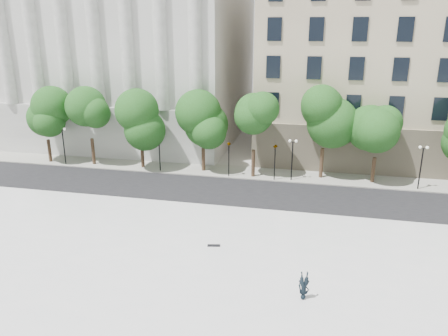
{
  "coord_description": "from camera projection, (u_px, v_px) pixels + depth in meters",
  "views": [
    {
      "loc": [
        8.68,
        -18.53,
        14.54
      ],
      "look_at": [
        2.45,
        10.0,
        5.06
      ],
      "focal_mm": 35.0,
      "sensor_mm": 36.0,
      "label": 1
    }
  ],
  "objects": [
    {
      "name": "plaza",
      "position": [
        159.0,
        277.0,
        26.19
      ],
      "size": [
        44.0,
        22.0,
        0.45
      ],
      "primitive_type": "cube",
      "color": "white",
      "rests_on": "ground"
    },
    {
      "name": "street_trees",
      "position": [
        232.0,
        125.0,
        43.64
      ],
      "size": [
        46.77,
        5.19,
        7.95
      ],
      "color": "#382619",
      "rests_on": "ground"
    },
    {
      "name": "person_lying",
      "position": [
        303.0,
        295.0,
        23.65
      ],
      "size": [
        0.81,
        1.71,
        0.45
      ],
      "primitive_type": "imported",
      "rotation": [
        -1.54,
        0.0,
        0.14
      ],
      "color": "black",
      "rests_on": "plaza"
    },
    {
      "name": "skateboard",
      "position": [
        214.0,
        245.0,
        29.39
      ],
      "size": [
        0.88,
        0.38,
        0.09
      ],
      "primitive_type": "cube",
      "rotation": [
        0.0,
        0.0,
        0.2
      ],
      "color": "black",
      "rests_on": "plaza"
    },
    {
      "name": "traffic_light_west",
      "position": [
        229.0,
        142.0,
        43.01
      ],
      "size": [
        0.69,
        1.73,
        4.18
      ],
      "color": "black",
      "rests_on": "ground"
    },
    {
      "name": "traffic_light_east",
      "position": [
        275.0,
        144.0,
        42.07
      ],
      "size": [
        0.54,
        1.8,
        4.22
      ],
      "color": "black",
      "rests_on": "ground"
    },
    {
      "name": "ground",
      "position": [
        140.0,
        310.0,
        23.47
      ],
      "size": [
        160.0,
        160.0,
        0.0
      ],
      "primitive_type": "plane",
      "color": "#B2B0A8",
      "rests_on": "ground"
    },
    {
      "name": "building_east",
      "position": [
        419.0,
        56.0,
        52.13
      ],
      "size": [
        36.0,
        26.15,
        23.0
      ],
      "color": "beige",
      "rests_on": "ground"
    },
    {
      "name": "lamp_posts",
      "position": [
        226.0,
        149.0,
        43.6
      ],
      "size": [
        37.3,
        0.28,
        4.26
      ],
      "color": "black",
      "rests_on": "ground"
    },
    {
      "name": "building_west",
      "position": [
        128.0,
        39.0,
        58.79
      ],
      "size": [
        31.5,
        27.65,
        25.6
      ],
      "color": "silver",
      "rests_on": "ground"
    },
    {
      "name": "street",
      "position": [
        217.0,
        192.0,
        40.2
      ],
      "size": [
        60.0,
        8.0,
        0.02
      ],
      "primitive_type": "cube",
      "color": "black",
      "rests_on": "ground"
    },
    {
      "name": "far_sidewalk",
      "position": [
        230.0,
        171.0,
        45.76
      ],
      "size": [
        60.0,
        4.0,
        0.12
      ],
      "primitive_type": "cube",
      "color": "#9F9E93",
      "rests_on": "ground"
    }
  ]
}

